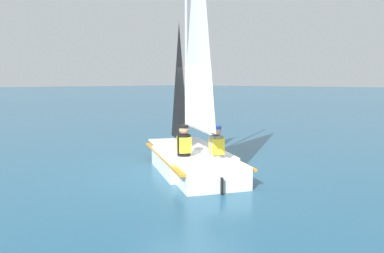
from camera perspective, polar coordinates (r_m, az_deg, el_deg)
name	(u,v)px	position (r m, az deg, el deg)	size (l,w,h in m)	color
ground_plane	(192,171)	(9.07, 0.00, -6.74)	(260.00, 260.00, 0.00)	#235675
sailboat_main	(192,138)	(8.89, 0.06, -1.79)	(4.05, 3.28, 6.15)	white
sailor_helm	(184,149)	(8.44, -1.24, -3.41)	(0.42, 0.41, 1.16)	black
sailor_crew	(216,150)	(8.28, 3.74, -3.62)	(0.42, 0.41, 1.16)	black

